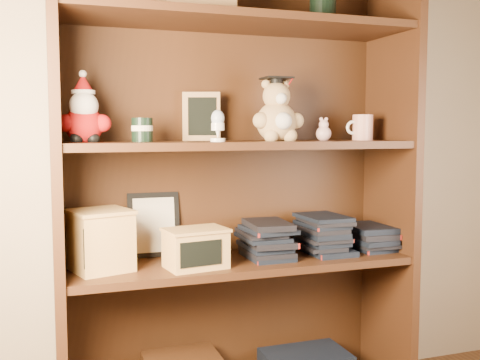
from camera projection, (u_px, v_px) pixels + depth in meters
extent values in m
cube|color=tan|center=(261.00, 58.00, 2.07)|extent=(3.00, 0.04, 2.50)
cube|color=#3D2111|center=(57.00, 192.00, 1.69)|extent=(0.03, 0.35, 1.60)
cube|color=#3D2111|center=(390.00, 181.00, 2.07)|extent=(0.03, 0.35, 1.60)
cube|color=#391F0F|center=(225.00, 182.00, 2.03)|extent=(1.20, 0.02, 1.60)
cube|color=#3D2111|center=(240.00, 22.00, 1.83)|extent=(1.14, 0.33, 0.02)
cylinder|color=black|center=(323.00, 8.00, 1.92)|extent=(0.09, 0.09, 0.11)
cube|color=#3D2111|center=(240.00, 263.00, 1.90)|extent=(1.14, 0.33, 0.02)
cube|color=#3D2111|center=(240.00, 145.00, 1.87)|extent=(1.14, 0.33, 0.02)
sphere|color=#A50F0F|center=(84.00, 125.00, 1.70)|extent=(0.11, 0.11, 0.11)
sphere|color=#A50F0F|center=(66.00, 123.00, 1.66)|extent=(0.05, 0.05, 0.05)
sphere|color=#A50F0F|center=(102.00, 123.00, 1.70)|extent=(0.05, 0.05, 0.05)
sphere|color=black|center=(77.00, 139.00, 1.67)|extent=(0.04, 0.04, 0.04)
sphere|color=black|center=(93.00, 139.00, 1.68)|extent=(0.04, 0.04, 0.04)
sphere|color=white|center=(84.00, 106.00, 1.68)|extent=(0.09, 0.09, 0.09)
sphere|color=#D8B293|center=(83.00, 99.00, 1.69)|extent=(0.06, 0.06, 0.06)
cone|color=#A50F0F|center=(83.00, 83.00, 1.69)|extent=(0.07, 0.07, 0.06)
sphere|color=white|center=(83.00, 74.00, 1.68)|extent=(0.02, 0.02, 0.02)
cylinder|color=white|center=(83.00, 92.00, 1.69)|extent=(0.07, 0.07, 0.01)
cylinder|color=black|center=(142.00, 130.00, 1.76)|extent=(0.07, 0.07, 0.07)
cylinder|color=beige|center=(142.00, 128.00, 1.76)|extent=(0.07, 0.07, 0.02)
cube|color=#9E7547|center=(201.00, 116.00, 1.93)|extent=(0.13, 0.06, 0.17)
cube|color=black|center=(202.00, 116.00, 1.92)|extent=(0.09, 0.04, 0.13)
cube|color=#9E7547|center=(200.00, 137.00, 1.97)|extent=(0.07, 0.07, 0.01)
cylinder|color=white|center=(218.00, 140.00, 1.76)|extent=(0.05, 0.05, 0.01)
cone|color=white|center=(218.00, 133.00, 1.76)|extent=(0.02, 0.02, 0.03)
cylinder|color=white|center=(218.00, 127.00, 1.76)|extent=(0.04, 0.04, 0.02)
ellipsoid|color=silver|center=(218.00, 118.00, 1.76)|extent=(0.04, 0.04, 0.05)
sphere|color=tan|center=(276.00, 122.00, 1.90)|extent=(0.14, 0.14, 0.14)
sphere|color=white|center=(283.00, 121.00, 1.85)|extent=(0.06, 0.06, 0.06)
sphere|color=tan|center=(261.00, 120.00, 1.86)|extent=(0.05, 0.05, 0.05)
sphere|color=tan|center=(296.00, 121.00, 1.90)|extent=(0.05, 0.05, 0.05)
sphere|color=tan|center=(271.00, 136.00, 1.86)|extent=(0.05, 0.05, 0.05)
sphere|color=tan|center=(290.00, 136.00, 1.88)|extent=(0.05, 0.05, 0.05)
sphere|color=tan|center=(276.00, 96.00, 1.89)|extent=(0.09, 0.09, 0.09)
sphere|color=white|center=(281.00, 98.00, 1.86)|extent=(0.04, 0.04, 0.04)
sphere|color=tan|center=(266.00, 84.00, 1.89)|extent=(0.03, 0.03, 0.03)
sphere|color=tan|center=(285.00, 85.00, 1.91)|extent=(0.03, 0.03, 0.03)
cylinder|color=black|center=(277.00, 81.00, 1.89)|extent=(0.04, 0.04, 0.02)
cube|color=black|center=(277.00, 78.00, 1.89)|extent=(0.09, 0.09, 0.01)
cylinder|color=#A50F0F|center=(291.00, 81.00, 1.88)|extent=(0.00, 0.04, 0.03)
sphere|color=beige|center=(324.00, 134.00, 1.96)|extent=(0.05, 0.05, 0.05)
sphere|color=beige|center=(324.00, 125.00, 1.96)|extent=(0.03, 0.03, 0.03)
sphere|color=beige|center=(321.00, 119.00, 1.95)|extent=(0.01, 0.01, 0.01)
sphere|color=beige|center=(326.00, 119.00, 1.96)|extent=(0.01, 0.01, 0.01)
cylinder|color=silver|center=(363.00, 128.00, 2.01)|extent=(0.07, 0.07, 0.09)
torus|color=white|center=(353.00, 128.00, 2.00)|extent=(0.05, 0.01, 0.05)
cube|color=black|center=(154.00, 225.00, 1.94)|extent=(0.18, 0.04, 0.22)
cube|color=beige|center=(154.00, 225.00, 1.93)|extent=(0.14, 0.03, 0.19)
cube|color=#DEA95B|center=(101.00, 241.00, 1.74)|extent=(0.21, 0.21, 0.18)
cube|color=black|center=(103.00, 247.00, 1.66)|extent=(0.12, 0.04, 0.12)
cube|color=#DEA95B|center=(100.00, 212.00, 1.74)|extent=(0.22, 0.22, 0.01)
cube|color=#DEA95B|center=(196.00, 249.00, 1.78)|extent=(0.20, 0.15, 0.12)
cube|color=black|center=(201.00, 254.00, 1.72)|extent=(0.14, 0.02, 0.08)
cube|color=#DEA95B|center=(196.00, 230.00, 1.77)|extent=(0.21, 0.16, 0.01)
cube|color=black|center=(265.00, 255.00, 1.93)|extent=(0.14, 0.20, 0.02)
cube|color=black|center=(265.00, 250.00, 1.93)|extent=(0.14, 0.20, 0.02)
cube|color=black|center=(265.00, 246.00, 1.93)|extent=(0.14, 0.20, 0.02)
cube|color=black|center=(265.00, 241.00, 1.92)|extent=(0.14, 0.20, 0.02)
cube|color=black|center=(265.00, 237.00, 1.92)|extent=(0.14, 0.20, 0.02)
cube|color=black|center=(265.00, 232.00, 1.92)|extent=(0.14, 0.20, 0.02)
cube|color=black|center=(265.00, 227.00, 1.92)|extent=(0.14, 0.20, 0.02)
cube|color=black|center=(265.00, 223.00, 1.92)|extent=(0.14, 0.20, 0.02)
cube|color=black|center=(323.00, 251.00, 2.00)|extent=(0.14, 0.20, 0.02)
cube|color=black|center=(323.00, 246.00, 2.00)|extent=(0.14, 0.20, 0.02)
cube|color=black|center=(323.00, 242.00, 2.00)|extent=(0.14, 0.20, 0.02)
cube|color=black|center=(323.00, 237.00, 2.00)|extent=(0.14, 0.20, 0.02)
cube|color=black|center=(323.00, 233.00, 1.99)|extent=(0.14, 0.20, 0.02)
cube|color=black|center=(323.00, 228.00, 1.99)|extent=(0.14, 0.20, 0.02)
cube|color=black|center=(323.00, 224.00, 1.99)|extent=(0.14, 0.20, 0.02)
cube|color=black|center=(323.00, 219.00, 1.99)|extent=(0.14, 0.20, 0.02)
cube|color=black|center=(323.00, 215.00, 1.99)|extent=(0.14, 0.20, 0.02)
cube|color=black|center=(369.00, 247.00, 2.06)|extent=(0.14, 0.20, 0.02)
cube|color=black|center=(369.00, 243.00, 2.06)|extent=(0.14, 0.20, 0.02)
cube|color=black|center=(369.00, 238.00, 2.06)|extent=(0.14, 0.20, 0.02)
cube|color=black|center=(369.00, 234.00, 2.06)|extent=(0.14, 0.20, 0.02)
cube|color=black|center=(369.00, 230.00, 2.06)|extent=(0.14, 0.20, 0.02)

